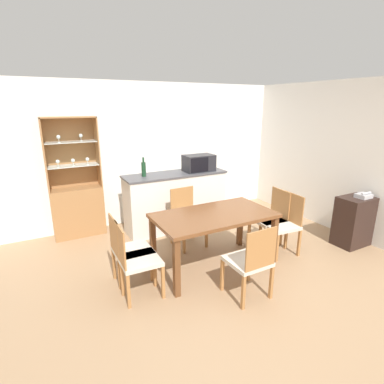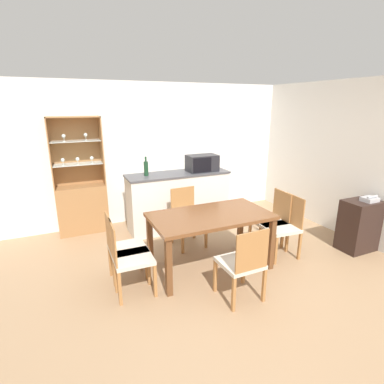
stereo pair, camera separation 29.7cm
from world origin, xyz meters
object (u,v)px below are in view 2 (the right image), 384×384
dining_chair_head_far (187,217)px  side_cabinet (359,225)px  dining_chair_side_right_far (272,220)px  microwave (202,163)px  dining_chair_side_left_far (124,248)px  telephone (370,199)px  dining_table (210,221)px  wine_bottle (146,168)px  display_cabinet (82,200)px  dining_chair_side_left_near (129,258)px  dining_chair_head_near (242,263)px  dining_chair_side_right_near (283,226)px

dining_chair_head_far → side_cabinet: size_ratio=1.15×
dining_chair_side_right_far → microwave: bearing=26.3°
dining_chair_side_left_far → telephone: (3.49, -0.65, 0.36)m
dining_table → dining_chair_side_right_far: (1.13, 0.13, -0.22)m
dining_table → wine_bottle: (-0.43, 1.51, 0.46)m
dining_chair_side_left_far → side_cabinet: (3.43, -0.59, -0.06)m
display_cabinet → dining_chair_head_far: (1.46, -1.20, -0.12)m
dining_chair_head_far → dining_chair_side_right_far: 1.30m
dining_chair_side_left_far → dining_chair_side_left_near: bearing=0.4°
side_cabinet → dining_table: bearing=168.7°
dining_table → dining_chair_head_near: dining_chair_head_near is taller
dining_chair_side_left_near → dining_chair_side_right_near: bearing=91.3°
side_cabinet → microwave: bearing=132.3°
dining_chair_side_left_far → microwave: size_ratio=1.68×
dining_chair_head_far → side_cabinet: bearing=148.9°
dining_chair_side_right_far → wine_bottle: 2.19m
dining_chair_side_right_near → dining_chair_head_far: (-1.13, 0.91, 0.00)m
dining_chair_side_left_far → dining_chair_side_right_far: (2.26, -0.00, 0.00)m
microwave → side_cabinet: size_ratio=0.68×
wine_bottle → telephone: wine_bottle is taller
dining_chair_side_right_near → dining_chair_head_far: 1.45m
wine_bottle → dining_chair_side_right_near: bearing=-46.5°
dining_chair_side_left_far → display_cabinet: bearing=-169.5°
dining_chair_side_right_near → dining_chair_side_right_far: same height
side_cabinet → wine_bottle: bearing=144.3°
dining_chair_head_near → wine_bottle: (-0.43, 2.28, 0.68)m
dining_chair_side_right_near → microwave: (-0.55, 1.58, 0.70)m
telephone → side_cabinet: bearing=136.3°
dining_chair_side_right_near → dining_table: bearing=87.7°
dining_chair_side_right_far → side_cabinet: 1.31m
display_cabinet → dining_chair_side_left_far: (0.33, -1.85, -0.12)m
microwave → telephone: (1.79, -1.96, -0.33)m
dining_chair_head_near → dining_chair_side_right_far: 1.44m
microwave → telephone: bearing=-47.6°
dining_chair_head_near → wine_bottle: wine_bottle is taller
display_cabinet → wine_bottle: bearing=-24.6°
dining_chair_head_near → dining_chair_side_right_far: size_ratio=1.00×
wine_bottle → dining_chair_side_right_far: bearing=-41.5°
dining_chair_side_right_near → microwave: microwave is taller
wine_bottle → dining_table: bearing=-74.1°
dining_chair_side_right_near → dining_chair_side_left_far: 2.27m
display_cabinet → wine_bottle: display_cabinet is taller
microwave → wine_bottle: 1.01m
dining_table → wine_bottle: wine_bottle is taller
dining_table → side_cabinet: bearing=-11.3°
display_cabinet → dining_chair_side_right_near: display_cabinet is taller
dining_chair_side_left_far → dining_chair_head_near: same height
dining_chair_side_left_near → microwave: size_ratio=1.68×
dining_chair_side_left_far → dining_chair_head_far: same height
dining_chair_side_right_near → dining_chair_head_near: size_ratio=1.00×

